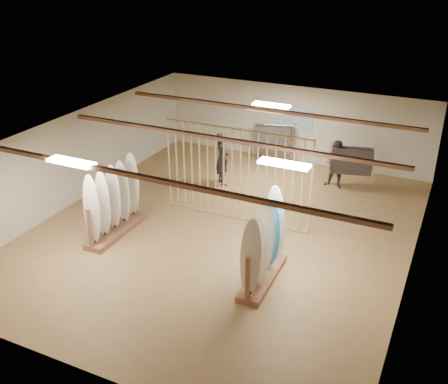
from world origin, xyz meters
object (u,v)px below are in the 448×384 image
at_px(rack_right, 263,256).
at_px(shopper_b, 337,162).
at_px(clothing_rack_a, 273,138).
at_px(clothing_rack_b, 351,161).
at_px(rack_left, 114,211).
at_px(shopper_a, 222,155).

bearing_deg(rack_right, shopper_b, 85.88).
bearing_deg(shopper_b, clothing_rack_a, 160.92).
height_order(clothing_rack_a, clothing_rack_b, clothing_rack_b).
relative_size(rack_left, rack_right, 1.02).
bearing_deg(rack_right, shopper_a, 122.94).
height_order(rack_left, clothing_rack_a, rack_left).
bearing_deg(rack_left, clothing_rack_b, 48.08).
bearing_deg(shopper_a, clothing_rack_a, -64.16).
height_order(rack_right, shopper_a, shopper_a).
bearing_deg(rack_right, clothing_rack_b, 81.85).
height_order(clothing_rack_a, shopper_b, shopper_b).
xyz_separation_m(shopper_a, shopper_b, (3.51, 1.35, -0.11)).
bearing_deg(clothing_rack_b, clothing_rack_a, 147.00).
distance_m(clothing_rack_b, shopper_a, 4.21).
height_order(shopper_a, shopper_b, shopper_a).
relative_size(clothing_rack_a, shopper_a, 0.74).
relative_size(clothing_rack_b, shopper_a, 0.74).
bearing_deg(shopper_b, shopper_a, -154.45).
relative_size(rack_left, clothing_rack_b, 1.45).
xyz_separation_m(rack_right, clothing_rack_b, (0.65, 6.16, 0.29)).
distance_m(rack_left, rack_right, 4.53).
bearing_deg(clothing_rack_b, rack_left, -145.88).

